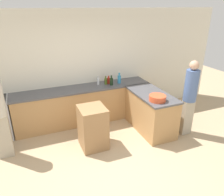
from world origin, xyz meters
TOP-DOWN VIEW (x-y plane):
  - ground_plane at (0.00, 0.00)m, footprint 14.00×14.00m
  - wall_back at (0.00, 2.34)m, footprint 8.00×0.06m
  - counter_back at (0.00, 2.02)m, footprint 3.36×0.61m
  - counter_peninsula at (1.33, 1.05)m, footprint 0.69×1.37m
  - island_table at (-0.13, 0.90)m, footprint 0.52×0.56m
  - mixing_bowl at (1.22, 0.66)m, footprint 0.35×0.35m
  - olive_oil_bottle at (0.59, 2.02)m, footprint 0.07×0.07m
  - vinegar_bottle_clear at (0.41, 2.08)m, footprint 0.07×0.07m
  - hot_sauce_bottle at (0.68, 2.06)m, footprint 0.08×0.08m
  - wine_bottle_dark at (0.70, 1.92)m, footprint 0.08×0.08m
  - dish_soap_bottle at (0.94, 1.98)m, footprint 0.09×0.09m
  - person_at_peninsula at (2.00, 0.57)m, footprint 0.28×0.28m

SIDE VIEW (x-z plane):
  - ground_plane at x=0.00m, z-range 0.00..0.00m
  - island_table at x=-0.13m, z-range 0.00..0.89m
  - counter_back at x=0.00m, z-range 0.00..0.92m
  - counter_peninsula at x=1.33m, z-range 0.00..0.92m
  - person_at_peninsula at x=2.00m, z-range 0.09..1.81m
  - mixing_bowl at x=1.22m, z-range 0.92..1.04m
  - hot_sauce_bottle at x=0.68m, z-range 0.89..1.10m
  - olive_oil_bottle at x=0.59m, z-range 0.89..1.11m
  - vinegar_bottle_clear at x=0.41m, z-range 0.89..1.11m
  - wine_bottle_dark at x=0.70m, z-range 0.89..1.14m
  - dish_soap_bottle at x=0.94m, z-range 0.89..1.16m
  - wall_back at x=0.00m, z-range 0.00..2.70m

